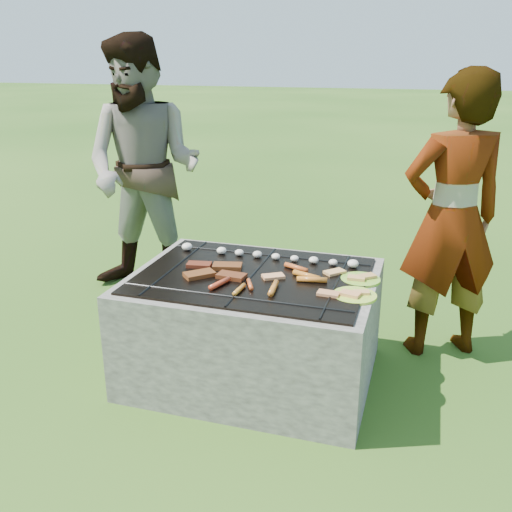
% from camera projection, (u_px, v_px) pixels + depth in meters
% --- Properties ---
extents(lawn, '(60.00, 60.00, 0.00)m').
position_uv_depth(lawn, '(253.00, 374.00, 3.27)').
color(lawn, '#204611').
rests_on(lawn, ground).
extents(fire_pit, '(1.30, 1.00, 0.62)m').
position_uv_depth(fire_pit, '(253.00, 329.00, 3.17)').
color(fire_pit, '#A0998E').
rests_on(fire_pit, ground).
extents(mushrooms, '(1.06, 0.06, 0.04)m').
position_uv_depth(mushrooms, '(269.00, 255.00, 3.30)').
color(mushrooms, '#F3E3CE').
rests_on(mushrooms, fire_pit).
extents(pork_slabs, '(0.38, 0.31, 0.02)m').
position_uv_depth(pork_slabs, '(215.00, 271.00, 3.09)').
color(pork_slabs, maroon).
rests_on(pork_slabs, fire_pit).
extents(sausages, '(0.56, 0.49, 0.03)m').
position_uv_depth(sausages, '(277.00, 280.00, 2.95)').
color(sausages, orange).
rests_on(sausages, fire_pit).
extents(bread_on_grate, '(0.44, 0.40, 0.02)m').
position_uv_depth(bread_on_grate, '(310.00, 280.00, 2.97)').
color(bread_on_grate, '#E8C576').
rests_on(bread_on_grate, fire_pit).
extents(plate_far, '(0.23, 0.23, 0.03)m').
position_uv_depth(plate_far, '(361.00, 279.00, 3.01)').
color(plate_far, '#B7CD31').
rests_on(plate_far, fire_pit).
extents(plate_near, '(0.26, 0.26, 0.03)m').
position_uv_depth(plate_near, '(354.00, 295.00, 2.80)').
color(plate_near, yellow).
rests_on(plate_near, fire_pit).
extents(cook, '(0.72, 0.63, 1.67)m').
position_uv_depth(cook, '(452.00, 219.00, 3.27)').
color(cook, gray).
rests_on(cook, ground).
extents(bystander, '(0.92, 0.72, 1.88)m').
position_uv_depth(bystander, '(144.00, 169.00, 4.16)').
color(bystander, gray).
rests_on(bystander, ground).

